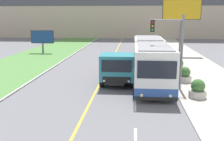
% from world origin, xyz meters
% --- Properties ---
extents(city_bus, '(2.73, 12.45, 3.21)m').
position_xyz_m(city_bus, '(3.96, 18.57, 1.63)').
color(city_bus, white).
rests_on(city_bus, ground_plane).
extents(dump_truck, '(2.57, 6.75, 2.41)m').
position_xyz_m(dump_truck, '(1.43, 17.31, 1.21)').
color(dump_truck, black).
rests_on(dump_truck, ground_plane).
extents(car_distant, '(1.80, 4.30, 1.45)m').
position_xyz_m(car_distant, '(4.14, 36.86, 0.69)').
color(car_distant, '#2D4784').
rests_on(car_distant, ground_plane).
extents(traffic_light_mast, '(2.28, 0.32, 5.30)m').
position_xyz_m(traffic_light_mast, '(5.22, 15.73, 3.40)').
color(traffic_light_mast, slate).
rests_on(traffic_light_mast, ground_plane).
extents(billboard_large, '(4.88, 0.24, 7.18)m').
position_xyz_m(billboard_large, '(8.61, 32.29, 5.59)').
color(billboard_large, '#59595B').
rests_on(billboard_large, ground_plane).
extents(billboard_small, '(3.21, 0.24, 3.18)m').
position_xyz_m(billboard_small, '(-10.04, 32.85, 2.19)').
color(billboard_small, '#59595B').
rests_on(billboard_small, ground_plane).
extents(planter_round_near, '(1.10, 1.10, 1.21)m').
position_xyz_m(planter_round_near, '(6.69, 13.80, 0.61)').
color(planter_round_near, '#B7B2A8').
rests_on(planter_round_near, sidewalk_right).
extents(planter_round_second, '(1.09, 1.09, 1.22)m').
position_xyz_m(planter_round_second, '(6.60, 17.79, 0.61)').
color(planter_round_second, '#B7B2A8').
rests_on(planter_round_second, sidewalk_right).
extents(planter_round_third, '(1.12, 1.12, 1.22)m').
position_xyz_m(planter_round_third, '(6.77, 21.77, 0.61)').
color(planter_round_third, '#B7B2A8').
rests_on(planter_round_third, sidewalk_right).
extents(planter_round_far, '(1.15, 1.15, 1.25)m').
position_xyz_m(planter_round_far, '(6.56, 25.76, 0.62)').
color(planter_round_far, '#B7B2A8').
rests_on(planter_round_far, sidewalk_right).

